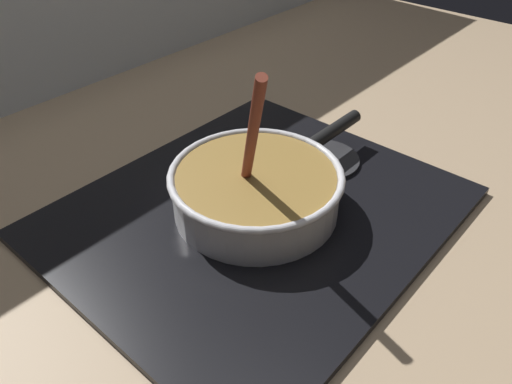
# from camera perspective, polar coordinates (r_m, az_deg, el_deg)

# --- Properties ---
(ground) EXTENTS (2.40, 1.60, 0.04)m
(ground) POSITION_cam_1_polar(r_m,az_deg,el_deg) (0.63, 9.54, -15.29)
(ground) COLOR #9E8466
(hob_plate) EXTENTS (0.56, 0.48, 0.01)m
(hob_plate) POSITION_cam_1_polar(r_m,az_deg,el_deg) (0.74, 0.00, -2.28)
(hob_plate) COLOR black
(hob_plate) RESTS_ON ground
(burner_ring) EXTENTS (0.17, 0.17, 0.01)m
(burner_ring) POSITION_cam_1_polar(r_m,az_deg,el_deg) (0.74, 0.00, -1.68)
(burner_ring) COLOR #592D0C
(burner_ring) RESTS_ON hob_plate
(spare_burner) EXTENTS (0.12, 0.12, 0.01)m
(spare_burner) POSITION_cam_1_polar(r_m,az_deg,el_deg) (0.85, 7.64, 3.70)
(spare_burner) COLOR #262628
(spare_burner) RESTS_ON hob_plate
(cooking_pan) EXTENTS (0.39, 0.25, 0.25)m
(cooking_pan) POSITION_cam_1_polar(r_m,az_deg,el_deg) (0.72, 0.09, 0.41)
(cooking_pan) COLOR silver
(cooking_pan) RESTS_ON hob_plate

